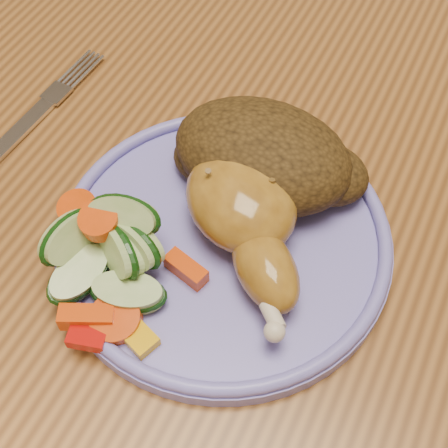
# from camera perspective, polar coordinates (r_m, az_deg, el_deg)

# --- Properties ---
(dining_table) EXTENTS (0.90, 1.40, 0.75)m
(dining_table) POSITION_cam_1_polar(r_m,az_deg,el_deg) (0.55, 3.73, -2.59)
(dining_table) COLOR brown
(dining_table) RESTS_ON ground
(chair_far) EXTENTS (0.42, 0.42, 0.91)m
(chair_far) POSITION_cam_1_polar(r_m,az_deg,el_deg) (1.11, 16.92, 17.62)
(chair_far) COLOR #4C2D16
(chair_far) RESTS_ON ground
(plate) EXTENTS (0.24, 0.24, 0.01)m
(plate) POSITION_cam_1_polar(r_m,az_deg,el_deg) (0.45, -0.00, -1.52)
(plate) COLOR #736CCC
(plate) RESTS_ON dining_table
(plate_rim) EXTENTS (0.24, 0.24, 0.01)m
(plate_rim) POSITION_cam_1_polar(r_m,az_deg,el_deg) (0.44, -0.00, -0.74)
(plate_rim) COLOR #736CCC
(plate_rim) RESTS_ON plate
(chicken_leg) EXTENTS (0.13, 0.14, 0.05)m
(chicken_leg) POSITION_cam_1_polar(r_m,az_deg,el_deg) (0.43, 2.07, 0.75)
(chicken_leg) COLOR #A47222
(chicken_leg) RESTS_ON plate
(rice_pilaf) EXTENTS (0.15, 0.10, 0.06)m
(rice_pilaf) POSITION_cam_1_polar(r_m,az_deg,el_deg) (0.46, 3.90, 6.10)
(rice_pilaf) COLOR #402B10
(rice_pilaf) RESTS_ON plate
(vegetable_pile) EXTENTS (0.13, 0.11, 0.06)m
(vegetable_pile) POSITION_cam_1_polar(r_m,az_deg,el_deg) (0.43, -10.76, -2.74)
(vegetable_pile) COLOR #A50A05
(vegetable_pile) RESTS_ON plate
(fork) EXTENTS (0.03, 0.17, 0.00)m
(fork) POSITION_cam_1_polar(r_m,az_deg,el_deg) (0.55, -17.81, 8.52)
(fork) COLOR silver
(fork) RESTS_ON dining_table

